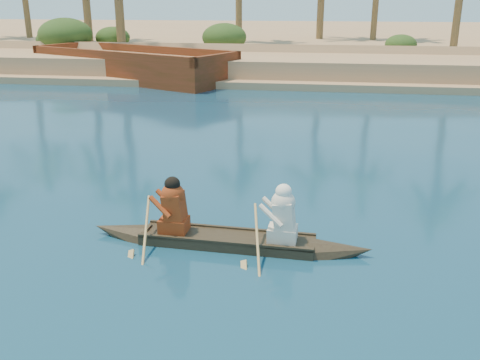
# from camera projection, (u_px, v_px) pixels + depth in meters

# --- Properties ---
(sandy_embankment) EXTENTS (150.00, 51.00, 1.50)m
(sandy_embankment) POSITION_uv_depth(u_px,v_px,m) (280.00, 41.00, 50.26)
(sandy_embankment) COLOR tan
(sandy_embankment) RESTS_ON ground
(shrub_cluster) EXTENTS (100.00, 6.00, 2.40)m
(shrub_cluster) POSITION_uv_depth(u_px,v_px,m) (262.00, 49.00, 35.66)
(shrub_cluster) COLOR #213B15
(shrub_cluster) RESTS_ON ground
(canoe) EXTENTS (5.44, 0.97, 1.49)m
(canoe) POSITION_uv_depth(u_px,v_px,m) (227.00, 231.00, 10.10)
(canoe) COLOR #30291A
(canoe) RESTS_ON ground
(barge_mid) EXTENTS (12.78, 8.80, 2.03)m
(barge_mid) POSITION_uv_depth(u_px,v_px,m) (132.00, 66.00, 30.54)
(barge_mid) COLOR maroon
(barge_mid) RESTS_ON ground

